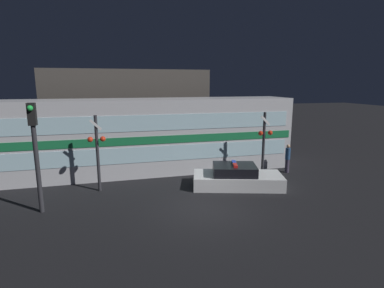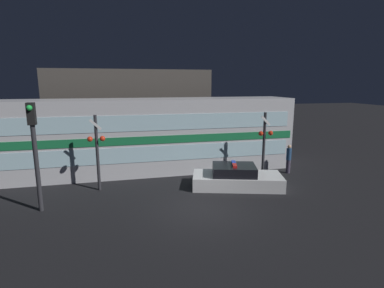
% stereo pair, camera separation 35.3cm
% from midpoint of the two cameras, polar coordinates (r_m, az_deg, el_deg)
% --- Properties ---
extents(ground_plane, '(120.00, 120.00, 0.00)m').
position_cam_midpoint_polar(ground_plane, '(13.42, 1.88, -12.17)').
color(ground_plane, black).
extents(train, '(17.31, 2.97, 4.48)m').
position_cam_midpoint_polar(train, '(18.49, -8.05, 1.58)').
color(train, silver).
rests_on(train, ground_plane).
extents(police_car, '(4.98, 3.16, 1.31)m').
position_cam_midpoint_polar(police_car, '(16.03, 7.91, -6.41)').
color(police_car, silver).
rests_on(police_car, ground_plane).
extents(pedestrian, '(0.30, 0.30, 1.76)m').
position_cam_midpoint_polar(pedestrian, '(19.12, 17.24, -2.59)').
color(pedestrian, '#3F384C').
rests_on(pedestrian, ground_plane).
extents(crossing_signal_near, '(0.86, 0.37, 3.82)m').
position_cam_midpoint_polar(crossing_signal_near, '(17.28, 12.99, 0.42)').
color(crossing_signal_near, '#2D2D33').
rests_on(crossing_signal_near, ground_plane).
extents(crossing_signal_far, '(0.86, 0.37, 3.87)m').
position_cam_midpoint_polar(crossing_signal_far, '(15.60, -18.22, -0.95)').
color(crossing_signal_far, '#2D2D33').
rests_on(crossing_signal_far, ground_plane).
extents(traffic_light_corner, '(0.30, 0.46, 4.63)m').
position_cam_midpoint_polar(traffic_light_corner, '(13.85, -28.33, -0.51)').
color(traffic_light_corner, '#2D2D33').
rests_on(traffic_light_corner, ground_plane).
extents(building_left, '(11.80, 6.43, 6.36)m').
position_cam_midpoint_polar(building_left, '(24.96, -12.54, 6.15)').
color(building_left, '#47423D').
rests_on(building_left, ground_plane).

